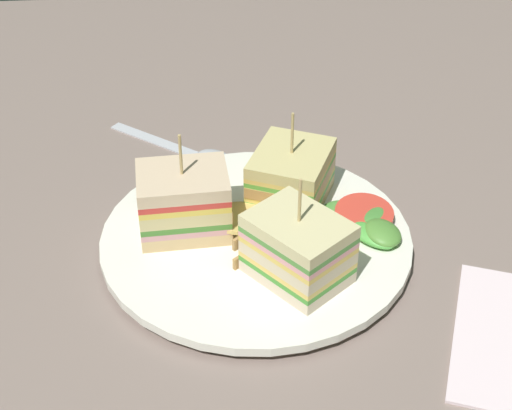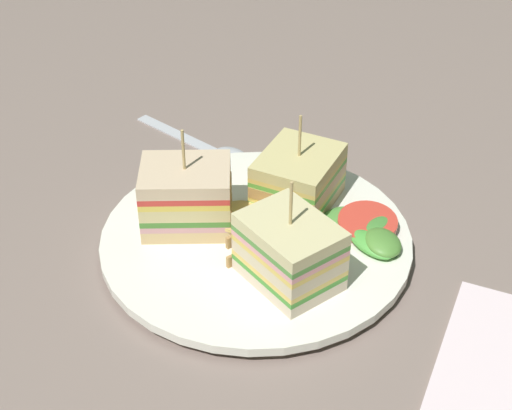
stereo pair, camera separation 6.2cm
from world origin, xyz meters
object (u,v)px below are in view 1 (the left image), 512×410
Objects in this scene: sandwich_wedge_2 at (184,202)px; chip_pile at (259,213)px; plate at (256,240)px; spoon at (199,154)px; sandwich_wedge_0 at (297,249)px; sandwich_wedge_1 at (291,176)px.

chip_pile is (0.32, -5.99, -1.75)cm from sandwich_wedge_2.
plate is 2.84× the size of sandwich_wedge_2.
plate is 2.01× the size of spoon.
sandwich_wedge_0 is 0.72× the size of spoon.
plate is 2.81× the size of sandwich_wedge_1.
sandwich_wedge_2 reaches higher than plate.
plate is 6.64cm from sandwich_wedge_2.
plate is at bearing -34.69° from spoon.
sandwich_wedge_2 is at bearing 93.02° from chip_pile.
sandwich_wedge_0 is 1.04× the size of chip_pile.
plate is 14.90cm from spoon.
chip_pile is at bearing -0.64° from sandwich_wedge_2.
sandwich_wedge_1 is at bearing -44.16° from chip_pile.
sandwich_wedge_2 is (1.37, 5.65, 3.22)cm from plate.
plate is at bearing -12.23° from sandwich_wedge_0.
sandwich_wedge_2 is at bearing 76.42° from plate.
chip_pile is at bearing -11.55° from plate.
sandwich_wedge_0 reaches higher than sandwich_wedge_1.
sandwich_wedge_0 is at bearing -41.84° from sandwich_wedge_2.
plate is 2.26cm from chip_pile.
sandwich_wedge_2 is at bearing 12.36° from sandwich_wedge_0.
sandwich_wedge_0 is 1.00× the size of sandwich_wedge_1.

